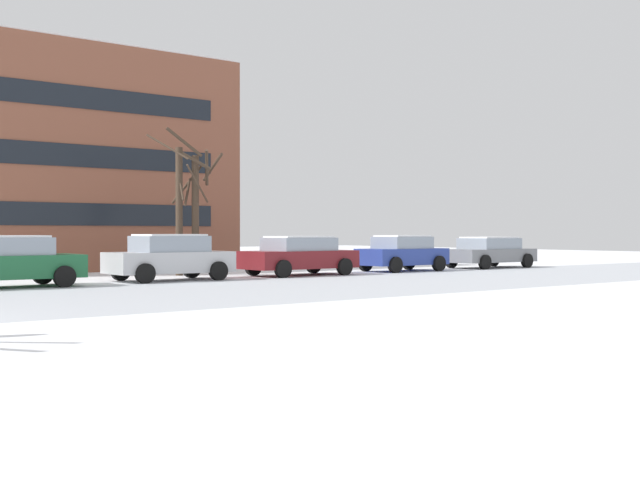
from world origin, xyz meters
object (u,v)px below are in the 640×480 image
parked_car_maroon (299,255)px  parked_car_gray (489,252)px  parked_car_silver (170,257)px  parked_car_blue (402,253)px  parked_car_green (7,261)px

parked_car_maroon → parked_car_gray: (10.63, -0.09, -0.03)m
parked_car_silver → parked_car_blue: 10.63m
parked_car_blue → parked_car_gray: parked_car_blue is taller
parked_car_green → parked_car_maroon: size_ratio=0.94×
parked_car_blue → parked_car_gray: 5.31m
parked_car_green → parked_car_blue: bearing=0.7°
parked_car_maroon → parked_car_silver: bearing=179.5°
parked_car_silver → parked_car_gray: bearing=-0.5°
parked_car_silver → parked_car_green: bearing=-177.6°
parked_car_silver → parked_car_blue: bearing=-0.1°
parked_car_green → parked_car_silver: parked_car_silver is taller
parked_car_green → parked_car_maroon: 10.63m
parked_car_green → parked_car_silver: bearing=2.4°
parked_car_gray → parked_car_maroon: bearing=179.5°
parked_car_green → parked_car_silver: 5.32m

